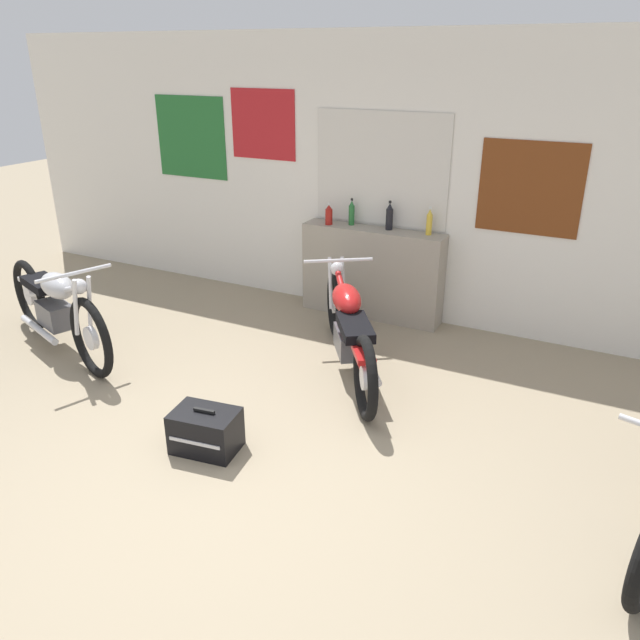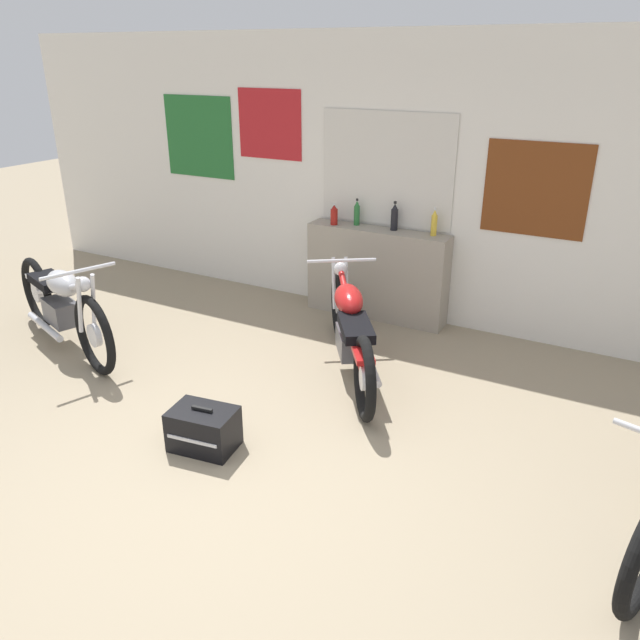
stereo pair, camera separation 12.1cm
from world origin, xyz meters
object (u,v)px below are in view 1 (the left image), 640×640
(bottle_left_center, at_px, (352,213))
(bottle_right_center, at_px, (429,222))
(motorcycle_red, at_px, (349,327))
(bottle_center, at_px, (389,217))
(motorcycle_silver, at_px, (56,307))
(bottle_leftmost, at_px, (329,215))
(hard_case_black, at_px, (206,431))

(bottle_left_center, xyz_separation_m, bottle_right_center, (0.83, -0.01, 0.00))
(bottle_right_center, height_order, motorcycle_red, bottle_right_center)
(bottle_center, bearing_deg, motorcycle_silver, -138.05)
(motorcycle_red, distance_m, motorcycle_silver, 2.70)
(bottle_right_center, bearing_deg, bottle_left_center, 179.61)
(motorcycle_silver, bearing_deg, bottle_right_center, 37.40)
(bottle_center, relative_size, bottle_right_center, 1.05)
(bottle_leftmost, distance_m, motorcycle_silver, 2.78)
(bottle_left_center, bearing_deg, bottle_center, -0.13)
(bottle_right_center, xyz_separation_m, motorcycle_silver, (-2.81, -2.15, -0.63))
(bottle_left_center, bearing_deg, bottle_right_center, -0.39)
(bottle_leftmost, bearing_deg, motorcycle_red, -56.65)
(bottle_center, bearing_deg, bottle_right_center, -0.65)
(bottle_center, distance_m, motorcycle_silver, 3.28)
(motorcycle_red, relative_size, motorcycle_silver, 0.92)
(bottle_leftmost, xyz_separation_m, motorcycle_red, (0.79, -1.21, -0.63))
(bottle_left_center, relative_size, motorcycle_red, 0.15)
(motorcycle_red, height_order, motorcycle_silver, motorcycle_silver)
(motorcycle_red, xyz_separation_m, hard_case_black, (-0.39, -1.54, -0.26))
(motorcycle_silver, xyz_separation_m, hard_case_black, (2.17, -0.69, -0.29))
(motorcycle_red, height_order, hard_case_black, motorcycle_red)
(bottle_right_center, distance_m, hard_case_black, 3.05)
(motorcycle_red, bearing_deg, bottle_center, 97.30)
(bottle_left_center, relative_size, motorcycle_silver, 0.14)
(motorcycle_silver, bearing_deg, bottle_center, 41.95)
(motorcycle_red, bearing_deg, bottle_right_center, 79.19)
(bottle_leftmost, distance_m, bottle_center, 0.64)
(bottle_right_center, distance_m, motorcycle_red, 1.47)
(bottle_right_center, relative_size, motorcycle_silver, 0.14)
(bottle_center, height_order, hard_case_black, bottle_center)
(bottle_right_center, distance_m, motorcycle_silver, 3.59)
(bottle_right_center, xyz_separation_m, motorcycle_red, (-0.25, -1.30, -0.65))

